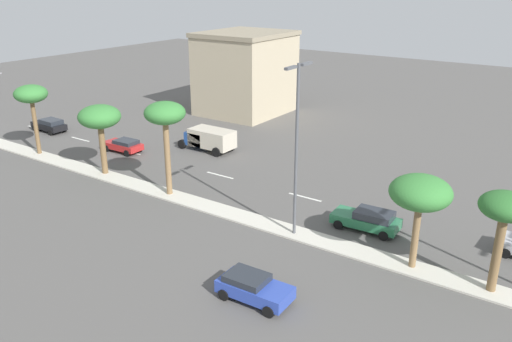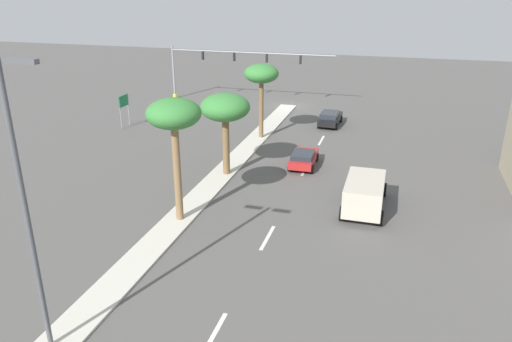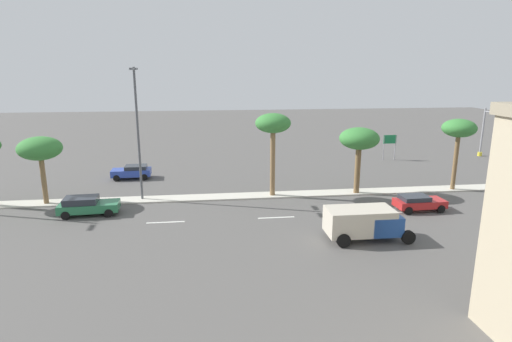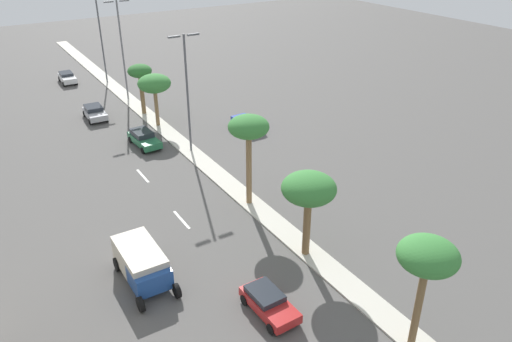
% 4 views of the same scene
% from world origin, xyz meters
% --- Properties ---
extents(ground_plane, '(160.00, 160.00, 0.00)m').
position_xyz_m(ground_plane, '(0.00, 37.28, 0.00)').
color(ground_plane, '#565451').
extents(median_curb, '(1.80, 95.87, 0.12)m').
position_xyz_m(median_curb, '(0.00, 47.94, 0.06)').
color(median_curb, beige).
rests_on(median_curb, ground).
extents(lane_stripe_rear, '(0.20, 2.80, 0.01)m').
position_xyz_m(lane_stripe_rear, '(-5.65, 11.71, 0.01)').
color(lane_stripe_rear, silver).
rests_on(lane_stripe_rear, ground).
extents(lane_stripe_inboard, '(0.20, 2.80, 0.01)m').
position_xyz_m(lane_stripe_inboard, '(-5.65, 19.10, 0.01)').
color(lane_stripe_inboard, silver).
rests_on(lane_stripe_inboard, ground).
extents(lane_stripe_far, '(0.20, 2.80, 0.01)m').
position_xyz_m(lane_stripe_far, '(-5.65, 30.11, 0.01)').
color(lane_stripe_far, silver).
rests_on(lane_stripe_far, ground).
extents(lane_stripe_mid, '(0.20, 2.80, 0.01)m').
position_xyz_m(lane_stripe_mid, '(-5.65, 38.40, 0.01)').
color(lane_stripe_mid, silver).
rests_on(lane_stripe_mid, ground).
extents(directional_road_sign, '(0.10, 1.64, 3.09)m').
position_xyz_m(directional_road_sign, '(13.31, 12.69, 2.25)').
color(directional_road_sign, gray).
rests_on(directional_road_sign, ground).
extents(palm_tree_center, '(3.00, 3.00, 6.53)m').
position_xyz_m(palm_tree_center, '(-0.32, 12.57, 5.66)').
color(palm_tree_center, brown).
rests_on(palm_tree_center, median_curb).
extents(palm_tree_far, '(3.50, 3.50, 5.91)m').
position_xyz_m(palm_tree_far, '(-0.33, 21.87, 4.94)').
color(palm_tree_far, brown).
rests_on(palm_tree_far, median_curb).
extents(palm_tree_outboard, '(3.06, 3.06, 7.23)m').
position_xyz_m(palm_tree_outboard, '(-0.13, 29.53, 6.28)').
color(palm_tree_outboard, olive).
rests_on(palm_tree_outboard, median_curb).
extents(palm_tree_inboard, '(3.46, 3.46, 5.59)m').
position_xyz_m(palm_tree_inboard, '(-0.15, 48.62, 4.68)').
color(palm_tree_inboard, olive).
rests_on(palm_tree_inboard, median_curb).
extents(street_lamp_mid, '(2.90, 0.24, 11.04)m').
position_xyz_m(street_lamp_mid, '(0.13, 40.85, 6.50)').
color(street_lamp_mid, '#515459').
rests_on(street_lamp_mid, median_curb).
extents(sedan_red_right, '(1.95, 3.92, 1.25)m').
position_xyz_m(sedan_red_right, '(-5.38, 18.60, 0.69)').
color(sedan_red_right, red).
rests_on(sedan_red_right, ground).
extents(sedan_blue_leading, '(2.05, 3.97, 1.37)m').
position_xyz_m(sedan_blue_leading, '(7.69, 42.85, 0.75)').
color(sedan_blue_leading, '#2D47AD').
rests_on(sedan_blue_leading, ground).
extents(sedan_green_mid, '(2.17, 4.54, 1.44)m').
position_xyz_m(sedan_green_mid, '(-3.22, 44.52, 0.77)').
color(sedan_green_mid, '#287047').
rests_on(sedan_green_mid, ground).
extents(box_truck, '(2.51, 5.53, 2.14)m').
position_xyz_m(box_truck, '(-10.43, 24.98, 1.21)').
color(box_truck, '#234C99').
rests_on(box_truck, ground).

